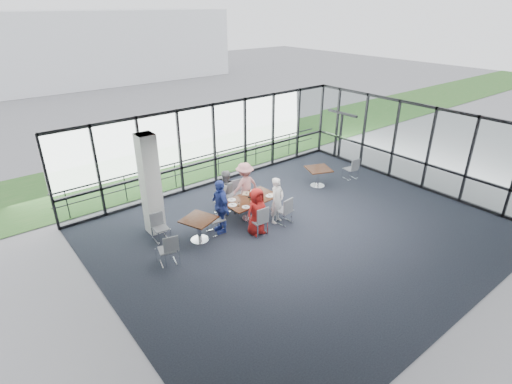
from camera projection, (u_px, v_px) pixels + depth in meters
floor at (303, 232)px, 12.63m from camera, size 12.00×10.00×0.02m
ceiling at (309, 135)px, 11.25m from camera, size 12.00×10.00×0.04m
wall_left at (107, 259)px, 8.56m from camera, size 0.10×10.00×3.20m
wall_front at (475, 264)px, 8.41m from camera, size 12.00×0.10×3.20m
curtain_wall_back at (214, 144)px, 15.47m from camera, size 12.00×0.10×3.20m
curtain_wall_right at (417, 146)px, 15.31m from camera, size 0.10×10.00×3.20m
exit_door at (340, 136)px, 18.20m from camera, size 0.12×1.60×2.10m
structural_column at (150, 185)px, 12.03m from camera, size 0.50×0.50×3.20m
apron at (160, 150)px, 19.69m from camera, size 80.00×70.00×0.02m
grass_strip at (180, 161)px, 18.27m from camera, size 80.00×5.00×0.01m
hangar_main at (87, 46)px, 36.18m from camera, size 24.00×10.00×6.00m
guard_rail at (208, 166)px, 16.36m from camera, size 12.00×0.06×0.06m
main_table at (250, 202)px, 13.16m from camera, size 1.93×1.16×0.75m
side_table_left at (199, 222)px, 11.93m from camera, size 1.16×1.16×0.75m
side_table_right at (318, 171)px, 15.53m from camera, size 1.16×1.16×0.75m
diner_near_left at (257, 212)px, 12.25m from camera, size 0.76×0.50×1.54m
diner_near_right at (277, 200)px, 12.92m from camera, size 0.66×0.55×1.56m
diner_far_left at (225, 193)px, 13.39m from camera, size 0.82×0.56×1.60m
diner_far_right at (245, 186)px, 13.79m from camera, size 1.09×0.56×1.69m
diner_end at (220, 206)px, 12.31m from camera, size 0.72×1.11×1.77m
chair_main_nl at (258, 220)px, 12.36m from camera, size 0.48×0.48×0.94m
chair_main_nr at (284, 210)px, 12.97m from camera, size 0.51×0.51×0.93m
chair_main_fl at (222, 202)px, 13.63m from camera, size 0.49×0.49×0.85m
chair_main_fr at (241, 194)px, 14.14m from camera, size 0.49×0.49×0.90m
chair_main_end at (216, 219)px, 12.40m from camera, size 0.51×0.51×0.97m
chair_spare_la at (167, 250)px, 10.94m from camera, size 0.54×0.54×0.90m
chair_spare_lb at (161, 228)px, 12.00m from camera, size 0.46×0.46×0.86m
chair_spare_r at (351, 169)px, 16.26m from camera, size 0.50×0.50×0.87m
plate_nl at (246, 207)px, 12.55m from camera, size 0.24×0.24×0.01m
plate_nr at (270, 196)px, 13.27m from camera, size 0.26×0.26×0.01m
plate_fl at (232, 200)px, 13.01m from camera, size 0.28×0.28×0.01m
plate_fr at (254, 191)px, 13.61m from camera, size 0.26×0.26×0.01m
plate_end at (232, 205)px, 12.67m from camera, size 0.28×0.28×0.01m
tumbler_a at (250, 202)px, 12.75m from camera, size 0.07×0.07×0.13m
tumbler_b at (259, 196)px, 13.13m from camera, size 0.07×0.07×0.14m
tumbler_c at (247, 195)px, 13.22m from camera, size 0.06×0.06×0.13m
tumbler_d at (239, 204)px, 12.60m from camera, size 0.06×0.06×0.13m
menu_a at (257, 204)px, 12.72m from camera, size 0.29×0.21×0.00m
menu_b at (273, 194)px, 13.40m from camera, size 0.33×0.29×0.00m
menu_c at (246, 193)px, 13.46m from camera, size 0.37×0.37×0.00m
condiment_caddy at (250, 197)px, 13.15m from camera, size 0.10×0.07×0.04m
ketchup_bottle at (250, 195)px, 13.15m from camera, size 0.06×0.06×0.18m
green_bottle at (252, 194)px, 13.18m from camera, size 0.05×0.05×0.20m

